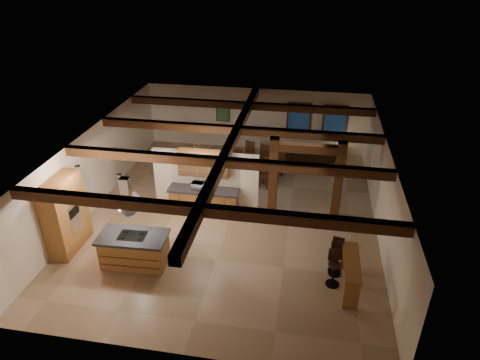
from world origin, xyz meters
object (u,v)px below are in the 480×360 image
object	(u,v)px
dining_table	(259,168)
bar_counter	(351,270)
sofa	(310,154)
kitchen_island	(134,249)

from	to	relation	value
dining_table	bar_counter	xyz separation A→B (m)	(3.37, -6.29, 0.30)
dining_table	bar_counter	world-z (taller)	bar_counter
bar_counter	sofa	bearing A→B (deg)	99.18
kitchen_island	dining_table	size ratio (longest dim) A/B	1.11
sofa	dining_table	bearing A→B (deg)	26.45
kitchen_island	bar_counter	xyz separation A→B (m)	(6.28, -0.03, 0.13)
sofa	bar_counter	bearing A→B (deg)	84.42
dining_table	sofa	world-z (taller)	dining_table
dining_table	sofa	distance (m)	2.75
kitchen_island	bar_counter	size ratio (longest dim) A/B	1.16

